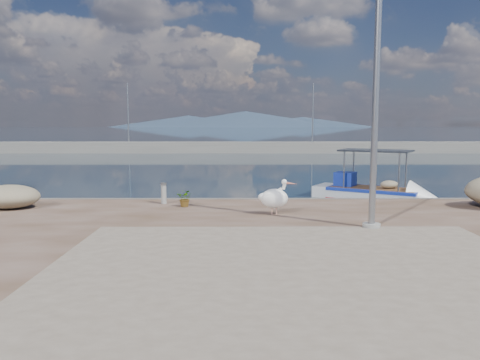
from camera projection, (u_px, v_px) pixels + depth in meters
name	position (u px, v px, depth m)	size (l,w,h in m)	color
ground	(241.00, 252.00, 11.31)	(1400.00, 1400.00, 0.00)	#162635
quay_patch	(298.00, 270.00, 8.27)	(9.00, 7.00, 0.01)	gray
breakwater	(239.00, 147.00, 50.96)	(120.00, 2.20, 7.50)	gray
mountains	(242.00, 120.00, 655.69)	(370.00, 280.00, 22.00)	#28384C
boat_right	(373.00, 195.00, 19.21)	(5.08, 3.99, 2.39)	white
pelican	(275.00, 198.00, 13.33)	(1.07, 0.59, 1.02)	tan
lamp_post	(376.00, 94.00, 11.35)	(0.44, 0.96, 7.00)	gray
bollard_near	(164.00, 192.00, 15.18)	(0.23, 0.23, 0.69)	gray
potted_plant	(185.00, 198.00, 14.64)	(0.48, 0.42, 0.54)	#33722D
net_pile_b	(9.00, 197.00, 14.33)	(1.87, 1.45, 0.73)	tan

